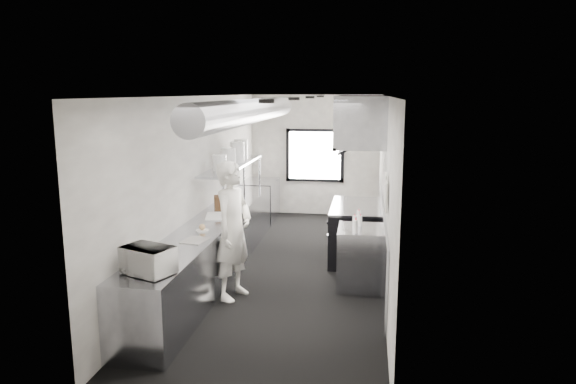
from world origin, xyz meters
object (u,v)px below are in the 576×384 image
(prep_counter, at_px, (214,247))
(squeeze_bottle_d, at_px, (360,221))
(line_cook, at_px, (233,230))
(plate_stack_c, at_px, (238,152))
(squeeze_bottle_a, at_px, (356,227))
(small_plate, at_px, (202,231))
(squeeze_bottle_c, at_px, (355,222))
(exhaust_hood, at_px, (361,121))
(deli_tub_a, at_px, (152,254))
(cutting_board, at_px, (219,216))
(deli_tub_b, at_px, (159,250))
(bottle_station, at_px, (360,258))
(pass_shelf, at_px, (233,166))
(range, at_px, (355,232))
(plate_stack_d, at_px, (241,150))
(knife_block, at_px, (217,203))
(plate_stack_a, at_px, (220,163))
(squeeze_bottle_e, at_px, (359,217))
(squeeze_bottle_b, at_px, (356,225))
(microwave, at_px, (148,260))
(far_work_table, at_px, (260,200))
(plate_stack_b, at_px, (228,157))

(prep_counter, height_order, squeeze_bottle_d, squeeze_bottle_d)
(line_cook, distance_m, squeeze_bottle_d, 1.90)
(plate_stack_c, xyz_separation_m, squeeze_bottle_a, (2.27, -2.28, -0.77))
(small_plate, distance_m, squeeze_bottle_c, 2.21)
(exhaust_hood, xyz_separation_m, deli_tub_a, (-2.41, -3.21, -1.44))
(cutting_board, bearing_deg, squeeze_bottle_a, -17.30)
(deli_tub_b, xyz_separation_m, squeeze_bottle_d, (2.43, 1.75, 0.04))
(bottle_station, distance_m, squeeze_bottle_c, 0.55)
(line_cook, xyz_separation_m, deli_tub_a, (-0.71, -1.15, -0.02))
(prep_counter, relative_size, small_plate, 32.07)
(cutting_board, bearing_deg, pass_shelf, 94.04)
(prep_counter, height_order, squeeze_bottle_c, squeeze_bottle_c)
(range, relative_size, deli_tub_a, 11.32)
(plate_stack_c, distance_m, plate_stack_d, 0.32)
(deli_tub_a, bearing_deg, knife_block, 89.01)
(deli_tub_b, xyz_separation_m, plate_stack_c, (0.11, 3.63, 0.81))
(knife_block, height_order, squeeze_bottle_c, knife_block)
(plate_stack_a, bearing_deg, plate_stack_d, 89.05)
(pass_shelf, xyz_separation_m, squeeze_bottle_a, (2.27, -1.99, -0.54))
(plate_stack_d, distance_m, squeeze_bottle_d, 3.30)
(exhaust_hood, bearing_deg, deli_tub_b, -128.17)
(deli_tub_a, bearing_deg, squeeze_bottle_c, 36.81)
(plate_stack_d, xyz_separation_m, squeeze_bottle_d, (2.33, -2.20, -0.79))
(small_plate, height_order, squeeze_bottle_e, squeeze_bottle_e)
(squeeze_bottle_a, xyz_separation_m, squeeze_bottle_d, (0.06, 0.40, -0.01))
(squeeze_bottle_c, bearing_deg, small_plate, -167.61)
(prep_counter, bearing_deg, pass_shelf, 91.56)
(squeeze_bottle_b, height_order, squeeze_bottle_e, squeeze_bottle_e)
(microwave, height_order, plate_stack_d, plate_stack_d)
(far_work_table, bearing_deg, range, -48.81)
(knife_block, bearing_deg, squeeze_bottle_c, -41.18)
(bottle_station, distance_m, knife_block, 2.63)
(microwave, bearing_deg, deli_tub_a, 130.54)
(deli_tub_b, height_order, squeeze_bottle_b, squeeze_bottle_b)
(deli_tub_a, distance_m, plate_stack_c, 3.89)
(pass_shelf, bearing_deg, plate_stack_b, -89.95)
(pass_shelf, height_order, plate_stack_b, plate_stack_b)
(exhaust_hood, height_order, bottle_station, exhaust_hood)
(prep_counter, bearing_deg, plate_stack_a, 95.38)
(exhaust_hood, height_order, deli_tub_b, exhaust_hood)
(prep_counter, relative_size, plate_stack_c, 15.79)
(prep_counter, height_order, microwave, microwave)
(small_plate, bearing_deg, squeeze_bottle_a, 5.80)
(exhaust_hood, relative_size, squeeze_bottle_b, 12.90)
(squeeze_bottle_c, bearing_deg, range, 90.89)
(line_cook, height_order, squeeze_bottle_d, line_cook)
(plate_stack_c, relative_size, squeeze_bottle_b, 2.23)
(pass_shelf, bearing_deg, deli_tub_a, -91.95)
(range, bearing_deg, deli_tub_b, -127.48)
(bottle_station, xyz_separation_m, squeeze_bottle_b, (-0.07, -0.18, 0.54))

